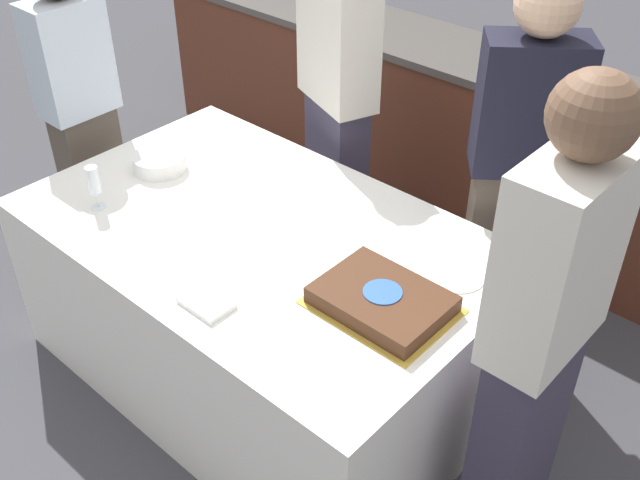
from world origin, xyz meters
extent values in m
plane|color=#424247|center=(0.00, 0.00, 0.00)|extent=(14.00, 14.00, 0.00)
cube|color=#5B2D1E|center=(0.00, 1.65, 0.44)|extent=(4.40, 0.55, 0.88)
cube|color=#4C4742|center=(0.00, 1.65, 0.90)|extent=(4.40, 0.58, 0.04)
cube|color=white|center=(0.00, 0.00, 0.38)|extent=(1.86, 1.15, 0.76)
cube|color=gold|center=(0.62, -0.04, 0.76)|extent=(0.46, 0.35, 0.00)
cube|color=#472816|center=(0.62, -0.04, 0.79)|extent=(0.42, 0.31, 0.06)
cylinder|color=#2D5BB7|center=(0.62, -0.04, 0.83)|extent=(0.13, 0.13, 0.00)
cylinder|color=white|center=(-0.63, 0.03, 0.79)|extent=(0.22, 0.22, 0.07)
cylinder|color=white|center=(-0.58, -0.32, 0.76)|extent=(0.06, 0.06, 0.00)
cylinder|color=white|center=(-0.58, -0.32, 0.80)|extent=(0.01, 0.01, 0.07)
cylinder|color=white|center=(-0.58, -0.32, 0.89)|extent=(0.05, 0.05, 0.11)
cylinder|color=white|center=(0.71, 0.26, 0.76)|extent=(0.20, 0.20, 0.00)
cube|color=white|center=(0.19, -0.42, 0.77)|extent=(0.17, 0.12, 0.02)
cube|color=#4C4238|center=(0.62, 0.80, 0.46)|extent=(0.35, 0.32, 0.93)
cube|color=black|center=(0.62, 0.80, 1.19)|extent=(0.42, 0.39, 0.52)
sphere|color=#D8AD89|center=(0.62, 0.80, 1.56)|extent=(0.23, 0.23, 0.23)
cube|color=#4C4238|center=(-1.15, 0.00, 0.43)|extent=(0.16, 0.28, 0.87)
cube|color=silver|center=(-1.15, 0.00, 1.12)|extent=(0.20, 0.33, 0.51)
cube|color=#383347|center=(1.15, 0.00, 0.46)|extent=(0.16, 0.35, 0.92)
cube|color=silver|center=(1.15, 0.00, 1.22)|extent=(0.20, 0.41, 0.59)
sphere|color=brown|center=(1.15, 0.00, 1.62)|extent=(0.22, 0.22, 0.22)
cube|color=#383347|center=(-0.30, 0.80, 0.46)|extent=(0.38, 0.27, 0.91)
cube|color=silver|center=(-0.30, 0.80, 1.20)|extent=(0.45, 0.33, 0.56)
camera|label=1|loc=(1.72, -1.56, 2.40)|focal=42.00mm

